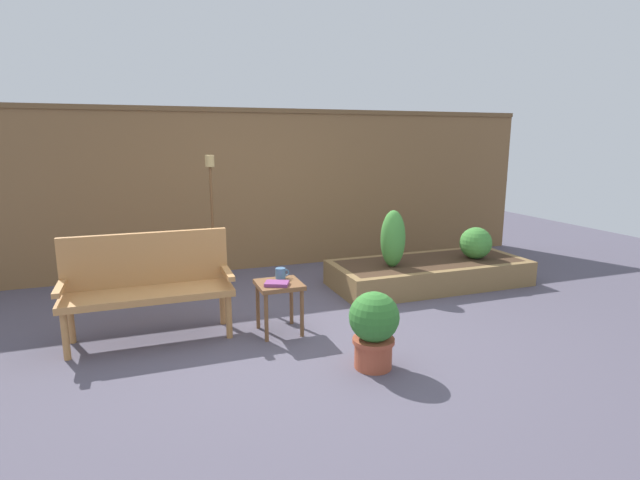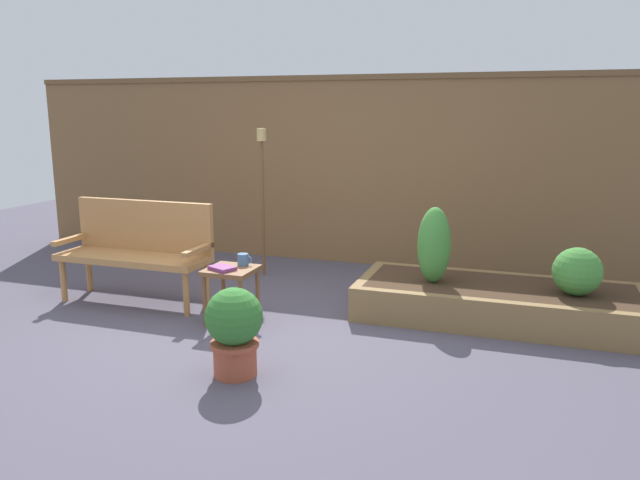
# 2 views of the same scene
# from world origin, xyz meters

# --- Properties ---
(ground_plane) EXTENTS (14.00, 14.00, 0.00)m
(ground_plane) POSITION_xyz_m (0.00, 0.00, 0.00)
(ground_plane) COLOR #514C5B
(fence_back) EXTENTS (8.40, 0.14, 2.16)m
(fence_back) POSITION_xyz_m (0.00, 2.60, 1.09)
(fence_back) COLOR brown
(fence_back) RESTS_ON ground_plane
(garden_bench) EXTENTS (1.44, 0.48, 0.94)m
(garden_bench) POSITION_xyz_m (-1.43, 0.51, 0.54)
(garden_bench) COLOR #B77F47
(garden_bench) RESTS_ON ground_plane
(side_table) EXTENTS (0.40, 0.40, 0.48)m
(side_table) POSITION_xyz_m (-0.31, 0.20, 0.40)
(side_table) COLOR brown
(side_table) RESTS_ON ground_plane
(cup_on_table) EXTENTS (0.13, 0.09, 0.10)m
(cup_on_table) POSITION_xyz_m (-0.26, 0.33, 0.53)
(cup_on_table) COLOR teal
(cup_on_table) RESTS_ON side_table
(book_on_table) EXTENTS (0.25, 0.22, 0.03)m
(book_on_table) POSITION_xyz_m (-0.35, 0.13, 0.50)
(book_on_table) COLOR #7F3875
(book_on_table) RESTS_ON side_table
(potted_boxwood) EXTENTS (0.39, 0.39, 0.62)m
(potted_boxwood) POSITION_xyz_m (0.19, -0.74, 0.34)
(potted_boxwood) COLOR #A84C33
(potted_boxwood) RESTS_ON ground_plane
(raised_planter_bed) EXTENTS (2.40, 1.00, 0.30)m
(raised_planter_bed) POSITION_xyz_m (1.82, 1.04, 0.15)
(raised_planter_bed) COLOR olive
(raised_planter_bed) RESTS_ON ground_plane
(shrub_near_bench) EXTENTS (0.29, 0.29, 0.66)m
(shrub_near_bench) POSITION_xyz_m (1.26, 0.96, 0.63)
(shrub_near_bench) COLOR brown
(shrub_near_bench) RESTS_ON raised_planter_bed
(shrub_far_corner) EXTENTS (0.39, 0.39, 0.39)m
(shrub_far_corner) POSITION_xyz_m (2.42, 0.96, 0.50)
(shrub_far_corner) COLOR brown
(shrub_far_corner) RESTS_ON raised_planter_bed
(tiki_torch) EXTENTS (0.10, 0.10, 1.58)m
(tiki_torch) POSITION_xyz_m (-0.69, 1.71, 1.10)
(tiki_torch) COLOR brown
(tiki_torch) RESTS_ON ground_plane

